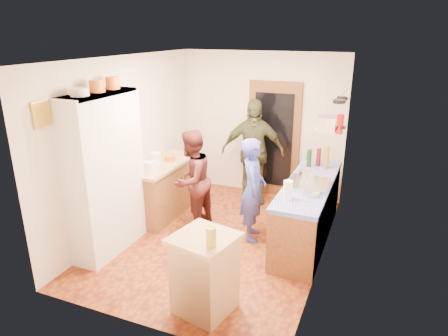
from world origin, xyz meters
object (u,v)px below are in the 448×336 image
Objects in this scene: hutch_body at (106,175)px; person_left at (195,180)px; person_back at (253,152)px; person_hob at (255,190)px; right_counter_base at (308,213)px; island_base at (205,276)px.

person_left is (0.80, 1.04, -0.32)m from hutch_body.
hutch_body reaches higher than person_left.
person_hob is at bearing -88.96° from person_back.
right_counter_base is 1.75m from person_left.
person_hob reaches higher than island_base.
person_back is at bearing 98.78° from island_base.
right_counter_base is at bearing 70.48° from island_base.
person_left is (-1.70, -0.26, 0.36)m from right_counter_base.
person_hob is (-0.01, 1.73, 0.33)m from island_base.
right_counter_base is at bearing -59.03° from person_back.
person_left is at bearing 52.35° from hutch_body.
person_left is at bearing 119.29° from island_base.
right_counter_base is 1.44× the size of person_hob.
island_base is (-0.71, -2.01, 0.01)m from right_counter_base.
right_counter_base is at bearing 27.47° from hutch_body.
person_hob is at bearing 90.32° from island_base.
island_base is at bearing -109.52° from right_counter_base.
hutch_body reaches higher than person_back.
right_counter_base is 2.56× the size of island_base.
island_base is (1.79, -0.71, -0.67)m from hutch_body.
person_hob is 0.82× the size of person_back.
person_back is (1.32, 2.31, -0.17)m from hutch_body.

